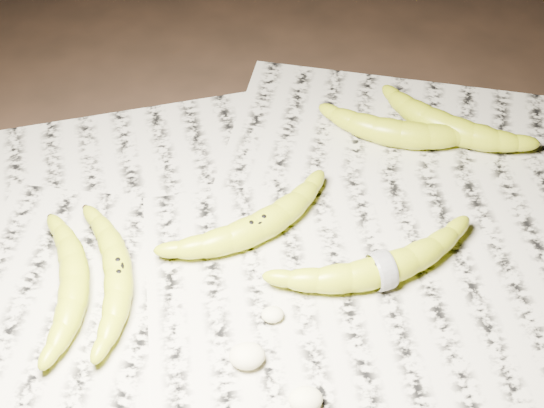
{
  "coord_description": "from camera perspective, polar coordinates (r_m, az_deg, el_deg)",
  "views": [
    {
      "loc": [
        -0.07,
        -0.56,
        0.71
      ],
      "look_at": [
        -0.0,
        0.05,
        0.05
      ],
      "focal_mm": 50.0,
      "sensor_mm": 36.0,
      "label": 1
    }
  ],
  "objects": [
    {
      "name": "banana_upper_b",
      "position": [
        1.07,
        13.13,
        5.76
      ],
      "size": [
        0.19,
        0.17,
        0.04
      ],
      "primitive_type": null,
      "rotation": [
        0.0,
        0.0,
        -0.67
      ],
      "color": "gold",
      "rests_on": "newspaper_patch"
    },
    {
      "name": "banana_upper_a",
      "position": [
        1.05,
        9.7,
        5.38
      ],
      "size": [
        0.21,
        0.12,
        0.04
      ],
      "primitive_type": null,
      "rotation": [
        0.0,
        0.0,
        -0.32
      ],
      "color": "gold",
      "rests_on": "newspaper_patch"
    },
    {
      "name": "ground",
      "position": [
        0.91,
        0.6,
        -4.4
      ],
      "size": [
        3.0,
        3.0,
        0.0
      ],
      "primitive_type": "plane",
      "color": "black",
      "rests_on": "ground"
    },
    {
      "name": "banana_center",
      "position": [
        0.91,
        -1.15,
        -1.67
      ],
      "size": [
        0.21,
        0.15,
        0.04
      ],
      "primitive_type": null,
      "rotation": [
        0.0,
        0.0,
        0.47
      ],
      "color": "gold",
      "rests_on": "newspaper_patch"
    },
    {
      "name": "measuring_tape",
      "position": [
        0.88,
        8.28,
        -4.82
      ],
      "size": [
        0.02,
        0.05,
        0.05
      ],
      "primitive_type": "torus",
      "rotation": [
        0.0,
        1.57,
        0.23
      ],
      "color": "white",
      "rests_on": "newspaper_patch"
    },
    {
      "name": "banana_left_a",
      "position": [
        0.89,
        -11.54,
        -5.07
      ],
      "size": [
        0.07,
        0.2,
        0.03
      ],
      "primitive_type": null,
      "rotation": [
        0.0,
        0.0,
        1.66
      ],
      "color": "gold",
      "rests_on": "newspaper_patch"
    },
    {
      "name": "flesh_chunk_b",
      "position": [
        0.79,
        2.56,
        -14.35
      ],
      "size": [
        0.04,
        0.03,
        0.02
      ],
      "primitive_type": "ellipsoid",
      "color": "beige",
      "rests_on": "newspaper_patch"
    },
    {
      "name": "flesh_chunk_c",
      "position": [
        0.85,
        0.05,
        -8.17
      ],
      "size": [
        0.03,
        0.02,
        0.01
      ],
      "primitive_type": "ellipsoid",
      "color": "beige",
      "rests_on": "newspaper_patch"
    },
    {
      "name": "banana_taped",
      "position": [
        0.88,
        8.28,
        -4.82
      ],
      "size": [
        0.24,
        0.11,
        0.04
      ],
      "primitive_type": null,
      "rotation": [
        0.0,
        0.0,
        0.23
      ],
      "color": "gold",
      "rests_on": "newspaper_patch"
    },
    {
      "name": "newspaper_patch",
      "position": [
        0.91,
        0.71,
        -3.86
      ],
      "size": [
        0.9,
        0.7,
        0.01
      ],
      "primitive_type": "cube",
      "color": "#BDB8A2",
      "rests_on": "ground"
    },
    {
      "name": "flesh_chunk_a",
      "position": [
        0.81,
        -1.89,
        -11.22
      ],
      "size": [
        0.04,
        0.03,
        0.02
      ],
      "primitive_type": "ellipsoid",
      "color": "beige",
      "rests_on": "newspaper_patch"
    },
    {
      "name": "banana_left_b",
      "position": [
        0.89,
        -14.69,
        -5.67
      ],
      "size": [
        0.06,
        0.18,
        0.04
      ],
      "primitive_type": null,
      "rotation": [
        0.0,
        0.0,
        1.61
      ],
      "color": "gold",
      "rests_on": "newspaper_patch"
    }
  ]
}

